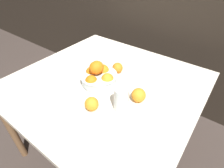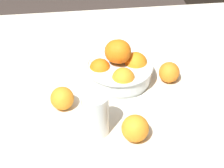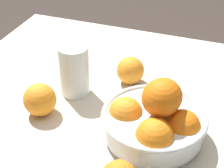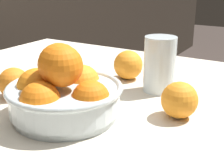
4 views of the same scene
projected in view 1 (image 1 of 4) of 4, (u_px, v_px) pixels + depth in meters
ground_plane at (107, 145)px, 1.59m from camera, size 12.00×12.00×0.00m
dining_table at (106, 90)px, 1.19m from camera, size 1.16×1.12×0.73m
fruit_bowl at (99, 76)px, 1.10m from camera, size 0.24×0.24×0.16m
juice_glass at (121, 100)px, 0.92m from camera, size 0.08×0.08×0.14m
orange_loose_near_bowl at (117, 68)px, 1.21m from camera, size 0.07×0.07×0.07m
orange_loose_front at (139, 95)px, 0.98m from camera, size 0.08×0.08×0.08m
orange_loose_aside at (92, 104)px, 0.93m from camera, size 0.08×0.08×0.08m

